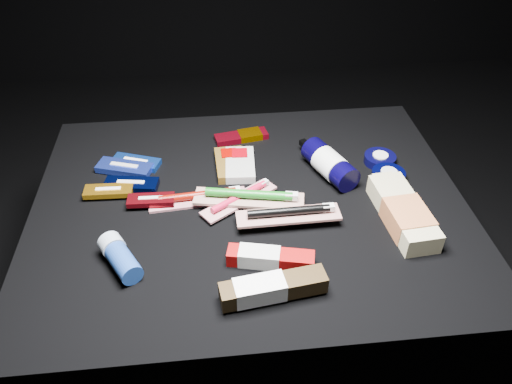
{
  "coord_description": "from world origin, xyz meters",
  "views": [
    {
      "loc": [
        -0.08,
        -0.86,
        1.13
      ],
      "look_at": [
        0.01,
        0.01,
        0.42
      ],
      "focal_mm": 35.0,
      "sensor_mm": 36.0,
      "label": 1
    }
  ],
  "objects": [
    {
      "name": "ground",
      "position": [
        0.0,
        0.0,
        0.0
      ],
      "size": [
        3.0,
        3.0,
        0.0
      ],
      "primitive_type": "plane",
      "color": "black",
      "rests_on": "ground"
    },
    {
      "name": "cream_tin_lower",
      "position": [
        0.34,
        0.05,
        0.41
      ],
      "size": [
        0.08,
        0.08,
        0.02
      ],
      "rotation": [
        0.0,
        0.0,
        -0.39
      ],
      "color": "black",
      "rests_on": "cloth_table"
    },
    {
      "name": "cloth_table",
      "position": [
        0.0,
        0.0,
        0.2
      ],
      "size": [
        0.98,
        0.78,
        0.4
      ],
      "primitive_type": "cube",
      "color": "black",
      "rests_on": "ground"
    },
    {
      "name": "toothbrush_pack_2",
      "position": [
        0.0,
        -0.01,
        0.42
      ],
      "size": [
        0.25,
        0.1,
        0.03
      ],
      "rotation": [
        0.0,
        0.0,
        -0.2
      ],
      "color": "beige",
      "rests_on": "cloth_table"
    },
    {
      "name": "deodorant_stick",
      "position": [
        -0.27,
        -0.17,
        0.42
      ],
      "size": [
        0.1,
        0.12,
        0.05
      ],
      "rotation": [
        0.0,
        0.0,
        0.52
      ],
      "color": "navy",
      "rests_on": "cloth_table"
    },
    {
      "name": "toothpaste_carton_red",
      "position": [
        0.01,
        -0.19,
        0.42
      ],
      "size": [
        0.17,
        0.07,
        0.03
      ],
      "rotation": [
        0.0,
        0.0,
        -0.22
      ],
      "color": "#8D0606",
      "rests_on": "cloth_table"
    },
    {
      "name": "luna_bar_3",
      "position": [
        -0.32,
        0.06,
        0.41
      ],
      "size": [
        0.11,
        0.04,
        0.01
      ],
      "rotation": [
        0.0,
        0.0,
        -0.03
      ],
      "color": "#B07412",
      "rests_on": "cloth_table"
    },
    {
      "name": "cream_tin_upper",
      "position": [
        0.34,
        0.12,
        0.41
      ],
      "size": [
        0.08,
        0.08,
        0.02
      ],
      "rotation": [
        0.0,
        0.0,
        0.23
      ],
      "color": "black",
      "rests_on": "cloth_table"
    },
    {
      "name": "clif_bar_1",
      "position": [
        -0.01,
        0.14,
        0.41
      ],
      "size": [
        0.08,
        0.13,
        0.02
      ],
      "rotation": [
        0.0,
        0.0,
        -0.06
      ],
      "color": "#B1B3AC",
      "rests_on": "cloth_table"
    },
    {
      "name": "luna_bar_4",
      "position": [
        -0.22,
        0.01,
        0.42
      ],
      "size": [
        0.11,
        0.04,
        0.01
      ],
      "rotation": [
        0.0,
        0.0,
        -0.04
      ],
      "color": "maroon",
      "rests_on": "cloth_table"
    },
    {
      "name": "power_bar",
      "position": [
        0.01,
        0.26,
        0.41
      ],
      "size": [
        0.15,
        0.07,
        0.02
      ],
      "rotation": [
        0.0,
        0.0,
        0.18
      ],
      "color": "maroon",
      "rests_on": "cloth_table"
    },
    {
      "name": "toothbrush_pack_1",
      "position": [
        -0.02,
        -0.0,
        0.41
      ],
      "size": [
        0.18,
        0.14,
        0.02
      ],
      "rotation": [
        0.0,
        0.0,
        0.6
      ],
      "color": "silver",
      "rests_on": "cloth_table"
    },
    {
      "name": "luna_bar_0",
      "position": [
        -0.27,
        0.17,
        0.41
      ],
      "size": [
        0.13,
        0.08,
        0.02
      ],
      "rotation": [
        0.0,
        0.0,
        -0.35
      ],
      "color": "#1544AF",
      "rests_on": "cloth_table"
    },
    {
      "name": "luna_bar_2",
      "position": [
        -0.27,
        0.08,
        0.41
      ],
      "size": [
        0.13,
        0.07,
        0.02
      ],
      "rotation": [
        0.0,
        0.0,
        -0.16
      ],
      "color": "black",
      "rests_on": "cloth_table"
    },
    {
      "name": "bodywash_bottle",
      "position": [
        0.32,
        -0.1,
        0.42
      ],
      "size": [
        0.1,
        0.24,
        0.05
      ],
      "rotation": [
        0.0,
        0.0,
        0.08
      ],
      "color": "beige",
      "rests_on": "cloth_table"
    },
    {
      "name": "clif_bar_0",
      "position": [
        -0.04,
        0.14,
        0.41
      ],
      "size": [
        0.07,
        0.13,
        0.02
      ],
      "rotation": [
        0.0,
        0.0,
        0.03
      ],
      "color": "#543C12",
      "rests_on": "cloth_table"
    },
    {
      "name": "toothbrush_pack_0",
      "position": [
        -0.11,
        0.02,
        0.41
      ],
      "size": [
        0.22,
        0.07,
        0.02
      ],
      "rotation": [
        0.0,
        0.0,
        0.08
      ],
      "color": "beige",
      "rests_on": "cloth_table"
    },
    {
      "name": "toothpaste_carton_green",
      "position": [
        0.01,
        -0.27,
        0.42
      ],
      "size": [
        0.2,
        0.07,
        0.04
      ],
      "rotation": [
        0.0,
        0.0,
        0.14
      ],
      "color": "#30210E",
      "rests_on": "cloth_table"
    },
    {
      "name": "lotion_bottle",
      "position": [
        0.2,
        0.08,
        0.43
      ],
      "size": [
        0.12,
        0.2,
        0.06
      ],
      "rotation": [
        0.0,
        0.0,
        0.4
      ],
      "color": "black",
      "rests_on": "cloth_table"
    },
    {
      "name": "luna_bar_1",
      "position": [
        -0.29,
        0.15,
        0.41
      ],
      "size": [
        0.14,
        0.09,
        0.02
      ],
      "rotation": [
        0.0,
        0.0,
        -0.32
      ],
      "color": "#263EBB",
      "rests_on": "cloth_table"
    },
    {
      "name": "toothbrush_pack_3",
      "position": [
        0.08,
        -0.08,
        0.43
      ],
      "size": [
        0.22,
        0.06,
        0.02
      ],
      "rotation": [
        0.0,
        0.0,
        0.02
      ],
      "color": "beige",
      "rests_on": "cloth_table"
    }
  ]
}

